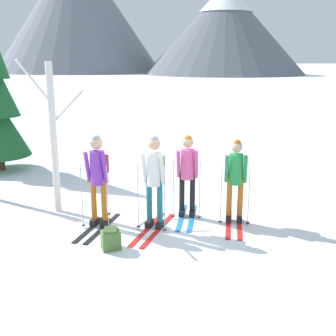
% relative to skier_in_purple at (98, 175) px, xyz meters
% --- Properties ---
extents(ground_plane, '(400.00, 400.00, 0.00)m').
position_rel_skier_in_purple_xyz_m(ground_plane, '(1.28, 0.20, -1.06)').
color(ground_plane, white).
extents(skier_in_purple, '(0.84, 1.61, 1.84)m').
position_rel_skier_in_purple_xyz_m(skier_in_purple, '(0.00, 0.00, 0.00)').
color(skier_in_purple, black).
rests_on(skier_in_purple, ground).
extents(skier_in_white, '(0.98, 1.76, 1.85)m').
position_rel_skier_in_purple_xyz_m(skier_in_white, '(1.09, -0.17, -0.00)').
color(skier_in_white, red).
rests_on(skier_in_white, ground).
extents(skier_in_pink, '(0.63, 1.58, 1.75)m').
position_rel_skier_in_purple_xyz_m(skier_in_pink, '(1.80, 0.39, -0.07)').
color(skier_in_pink, '#1E84D1').
rests_on(skier_in_pink, ground).
extents(skier_in_green, '(0.68, 1.70, 1.72)m').
position_rel_skier_in_purple_xyz_m(skier_in_green, '(2.72, 0.02, -0.09)').
color(skier_in_green, red).
rests_on(skier_in_green, ground).
extents(birch_tree_tall, '(1.20, 1.06, 3.25)m').
position_rel_skier_in_purple_xyz_m(birch_tree_tall, '(-0.98, 0.94, 0.61)').
color(birch_tree_tall, silver).
rests_on(birch_tree_tall, ground).
extents(backpack_on_snow_front, '(0.37, 0.32, 0.38)m').
position_rel_skier_in_purple_xyz_m(backpack_on_snow_front, '(0.27, -1.09, -0.87)').
color(backpack_on_snow_front, '#4C7238').
rests_on(backpack_on_snow_front, ground).
extents(mountain_ridge_distant, '(62.72, 48.35, 26.42)m').
position_rel_skier_in_purple_xyz_m(mountain_ridge_distant, '(-2.04, 85.84, 10.82)').
color(mountain_ridge_distant, slate).
rests_on(mountain_ridge_distant, ground).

